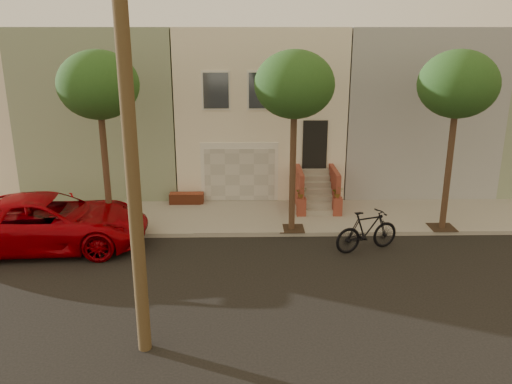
{
  "coord_description": "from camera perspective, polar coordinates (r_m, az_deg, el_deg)",
  "views": [
    {
      "loc": [
        -0.67,
        -13.59,
        6.98
      ],
      "look_at": [
        -0.31,
        3.0,
        1.83
      ],
      "focal_mm": 36.35,
      "sensor_mm": 36.0,
      "label": 1
    }
  ],
  "objects": [
    {
      "name": "tree_right",
      "position": [
        18.98,
        21.34,
        10.88
      ],
      "size": [
        2.7,
        2.57,
        6.3
      ],
      "color": "#2D2116",
      "rests_on": "sidewalk"
    },
    {
      "name": "house_row",
      "position": [
        25.01,
        0.3,
        9.57
      ],
      "size": [
        33.1,
        11.7,
        7.0
      ],
      "color": "beige",
      "rests_on": "sidewalk"
    },
    {
      "name": "ground",
      "position": [
        15.29,
        1.41,
        -9.93
      ],
      "size": [
        90.0,
        90.0,
        0.0
      ],
      "primitive_type": "plane",
      "color": "black",
      "rests_on": "ground"
    },
    {
      "name": "motorcycle",
      "position": [
        17.52,
        12.12,
        -4.18
      ],
      "size": [
        2.4,
        1.42,
        1.39
      ],
      "primitive_type": "imported",
      "rotation": [
        0.0,
        0.0,
        1.92
      ],
      "color": "black",
      "rests_on": "ground"
    },
    {
      "name": "sidewalk",
      "position": [
        20.17,
        0.72,
        -2.78
      ],
      "size": [
        40.0,
        3.7,
        0.15
      ],
      "primitive_type": "cube",
      "color": "gray",
      "rests_on": "ground"
    },
    {
      "name": "pickup_truck",
      "position": [
        18.65,
        -21.86,
        -3.07
      ],
      "size": [
        6.69,
        3.43,
        1.81
      ],
      "primitive_type": "imported",
      "rotation": [
        0.0,
        0.0,
        1.64
      ],
      "color": "#A10008",
      "rests_on": "ground"
    },
    {
      "name": "tree_mid",
      "position": [
        17.66,
        4.26,
        11.59
      ],
      "size": [
        2.7,
        2.57,
        6.3
      ],
      "color": "#2D2116",
      "rests_on": "sidewalk"
    },
    {
      "name": "tree_left",
      "position": [
        18.23,
        -16.94,
        11.08
      ],
      "size": [
        2.7,
        2.57,
        6.3
      ],
      "color": "#2D2116",
      "rests_on": "sidewalk"
    }
  ]
}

